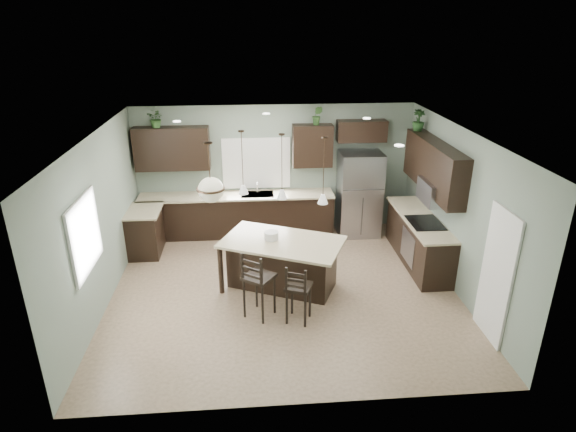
% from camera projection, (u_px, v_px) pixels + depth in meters
% --- Properties ---
extents(ground, '(6.00, 6.00, 0.00)m').
position_uv_depth(ground, '(284.00, 290.00, 8.56)').
color(ground, '#9E8466').
rests_on(ground, ground).
extents(pantry_door, '(0.04, 0.82, 2.04)m').
position_uv_depth(pantry_door, '(496.00, 276.00, 6.96)').
color(pantry_door, white).
rests_on(pantry_door, ground).
extents(window_back, '(1.35, 0.02, 1.00)m').
position_uv_depth(window_back, '(256.00, 163.00, 10.45)').
color(window_back, white).
rests_on(window_back, room_shell).
extents(window_left, '(0.02, 1.10, 1.00)m').
position_uv_depth(window_left, '(84.00, 235.00, 7.00)').
color(window_left, white).
rests_on(window_left, room_shell).
extents(left_return_cabs, '(0.60, 0.90, 0.90)m').
position_uv_depth(left_return_cabs, '(145.00, 232.00, 9.75)').
color(left_return_cabs, black).
rests_on(left_return_cabs, ground).
extents(left_return_countertop, '(0.66, 0.96, 0.04)m').
position_uv_depth(left_return_countertop, '(144.00, 211.00, 9.57)').
color(left_return_countertop, beige).
rests_on(left_return_countertop, left_return_cabs).
extents(back_lower_cabs, '(4.20, 0.60, 0.90)m').
position_uv_depth(back_lower_cabs, '(237.00, 215.00, 10.58)').
color(back_lower_cabs, black).
rests_on(back_lower_cabs, ground).
extents(back_countertop, '(4.20, 0.66, 0.04)m').
position_uv_depth(back_countertop, '(237.00, 196.00, 10.38)').
color(back_countertop, beige).
rests_on(back_countertop, back_lower_cabs).
extents(sink_inset, '(0.70, 0.45, 0.01)m').
position_uv_depth(sink_inset, '(257.00, 194.00, 10.41)').
color(sink_inset, gray).
rests_on(sink_inset, back_countertop).
extents(faucet, '(0.02, 0.02, 0.28)m').
position_uv_depth(faucet, '(257.00, 189.00, 10.32)').
color(faucet, silver).
rests_on(faucet, back_countertop).
extents(back_upper_left, '(1.55, 0.34, 0.90)m').
position_uv_depth(back_upper_left, '(172.00, 149.00, 10.02)').
color(back_upper_left, black).
rests_on(back_upper_left, room_shell).
extents(back_upper_right, '(0.85, 0.34, 0.90)m').
position_uv_depth(back_upper_right, '(312.00, 146.00, 10.25)').
color(back_upper_right, black).
rests_on(back_upper_right, room_shell).
extents(fridge_header, '(1.05, 0.34, 0.45)m').
position_uv_depth(fridge_header, '(362.00, 131.00, 10.21)').
color(fridge_header, black).
rests_on(fridge_header, room_shell).
extents(right_lower_cabs, '(0.60, 2.35, 0.90)m').
position_uv_depth(right_lower_cabs, '(418.00, 240.00, 9.39)').
color(right_lower_cabs, black).
rests_on(right_lower_cabs, ground).
extents(right_countertop, '(0.66, 2.35, 0.04)m').
position_uv_depth(right_countertop, '(420.00, 218.00, 9.21)').
color(right_countertop, beige).
rests_on(right_countertop, right_lower_cabs).
extents(cooktop, '(0.58, 0.75, 0.02)m').
position_uv_depth(cooktop, '(425.00, 223.00, 8.95)').
color(cooktop, black).
rests_on(cooktop, right_countertop).
extents(wall_oven_front, '(0.01, 0.72, 0.60)m').
position_uv_depth(wall_oven_front, '(408.00, 247.00, 9.12)').
color(wall_oven_front, gray).
rests_on(wall_oven_front, right_lower_cabs).
extents(right_upper_cabs, '(0.34, 2.35, 0.90)m').
position_uv_depth(right_upper_cabs, '(434.00, 166.00, 8.83)').
color(right_upper_cabs, black).
rests_on(right_upper_cabs, room_shell).
extents(microwave, '(0.40, 0.75, 0.40)m').
position_uv_depth(microwave, '(434.00, 192.00, 8.72)').
color(microwave, gray).
rests_on(microwave, right_upper_cabs).
extents(refrigerator, '(0.90, 0.74, 1.85)m').
position_uv_depth(refrigerator, '(359.00, 194.00, 10.46)').
color(refrigerator, '#929199').
rests_on(refrigerator, ground).
extents(kitchen_island, '(2.33, 1.89, 0.92)m').
position_uv_depth(kitchen_island, '(282.00, 265.00, 8.45)').
color(kitchen_island, black).
rests_on(kitchen_island, ground).
extents(serving_dish, '(0.24, 0.24, 0.14)m').
position_uv_depth(serving_dish, '(271.00, 236.00, 8.30)').
color(serving_dish, silver).
rests_on(serving_dish, kitchen_island).
extents(bar_stool_center, '(0.60, 0.60, 1.16)m').
position_uv_depth(bar_stool_center, '(259.00, 284.00, 7.61)').
color(bar_stool_center, black).
rests_on(bar_stool_center, ground).
extents(bar_stool_right, '(0.49, 0.49, 1.02)m').
position_uv_depth(bar_stool_right, '(299.00, 293.00, 7.50)').
color(bar_stool_right, black).
rests_on(bar_stool_right, ground).
extents(pendant_left, '(0.17, 0.17, 1.10)m').
position_uv_depth(pendant_left, '(242.00, 163.00, 7.98)').
color(pendant_left, silver).
rests_on(pendant_left, room_shell).
extents(pendant_center, '(0.17, 0.17, 1.10)m').
position_uv_depth(pendant_center, '(282.00, 167.00, 7.76)').
color(pendant_center, white).
rests_on(pendant_center, room_shell).
extents(pendant_right, '(0.17, 0.17, 1.10)m').
position_uv_depth(pendant_right, '(324.00, 171.00, 7.55)').
color(pendant_right, silver).
rests_on(pendant_right, room_shell).
extents(chandelier, '(0.44, 0.44, 0.95)m').
position_uv_depth(chandelier, '(210.00, 173.00, 7.22)').
color(chandelier, '#EBE5C1').
rests_on(chandelier, room_shell).
extents(plant_back_left, '(0.43, 0.40, 0.38)m').
position_uv_depth(plant_back_left, '(156.00, 118.00, 9.73)').
color(plant_back_left, '#2D5424').
rests_on(plant_back_left, back_upper_left).
extents(plant_back_right, '(0.26, 0.23, 0.39)m').
position_uv_depth(plant_back_right, '(317.00, 115.00, 9.98)').
color(plant_back_right, '#2E5525').
rests_on(plant_back_right, back_upper_right).
extents(plant_right_wall, '(0.24, 0.24, 0.42)m').
position_uv_depth(plant_right_wall, '(419.00, 120.00, 9.46)').
color(plant_right_wall, '#22491F').
rests_on(plant_right_wall, right_upper_cabs).
extents(room_shell, '(6.00, 6.00, 6.00)m').
position_uv_depth(room_shell, '(284.00, 200.00, 7.91)').
color(room_shell, slate).
rests_on(room_shell, ground).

